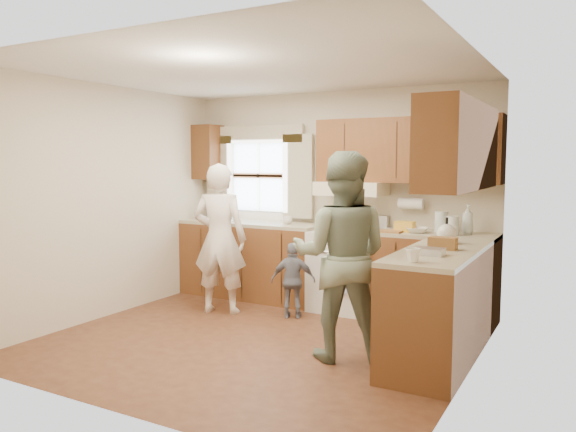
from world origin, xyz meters
The scene contains 6 objects.
room centered at (0.00, 0.00, 1.25)m, with size 3.80×3.80×3.80m.
kitchen_fixtures centered at (0.61, 1.08, 0.84)m, with size 3.80×2.25×2.15m.
stove centered at (0.30, 1.44, 0.47)m, with size 0.76×0.67×1.07m.
woman_left centered at (-0.90, 0.65, 0.83)m, with size 0.61×0.40×1.66m, color silver.
woman_right centered at (0.86, -0.04, 0.88)m, with size 0.86×0.67×1.76m, color #253E29.
child centered at (-0.08, 0.85, 0.41)m, with size 0.48×0.20×0.82m, color slate.
Camera 1 is at (2.73, -4.36, 1.68)m, focal length 35.00 mm.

